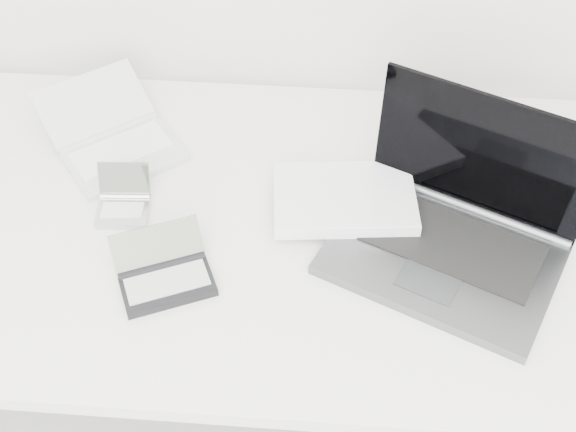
# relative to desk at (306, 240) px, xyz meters

# --- Properties ---
(desk) EXTENTS (1.60, 0.80, 0.73)m
(desk) POSITION_rel_desk_xyz_m (0.00, 0.00, 0.00)
(desk) COLOR white
(desk) RESTS_ON ground
(laptop_large) EXTENTS (0.55, 0.42, 0.26)m
(laptop_large) POSITION_rel_desk_xyz_m (0.21, -0.02, 0.09)
(laptop_large) COLOR #55585A
(laptop_large) RESTS_ON desk
(netbook_open_white) EXTENTS (0.33, 0.34, 0.09)m
(netbook_open_white) POSITION_rel_desk_xyz_m (-0.39, 0.17, 0.07)
(netbook_open_white) COLOR silver
(netbook_open_white) RESTS_ON desk
(pda_silver) EXTENTS (0.10, 0.11, 0.08)m
(pda_silver) POSITION_rel_desk_xyz_m (-0.34, 0.01, 0.06)
(pda_silver) COLOR #BCBCC1
(pda_silver) RESTS_ON desk
(palmtop_charcoal) EXTENTS (0.19, 0.18, 0.08)m
(palmtop_charcoal) POSITION_rel_desk_xyz_m (-0.23, -0.15, 0.06)
(palmtop_charcoal) COLOR black
(palmtop_charcoal) RESTS_ON desk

